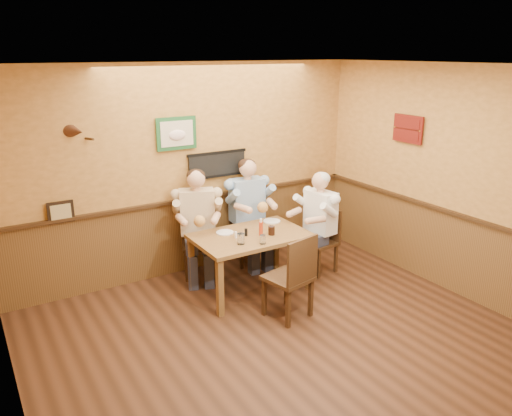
{
  "coord_description": "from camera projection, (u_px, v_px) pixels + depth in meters",
  "views": [
    {
      "loc": [
        -2.65,
        -3.48,
        2.93
      ],
      "look_at": [
        0.37,
        1.45,
        1.1
      ],
      "focal_mm": 35.0,
      "sensor_mm": 36.0,
      "label": 1
    }
  ],
  "objects": [
    {
      "name": "room",
      "position": [
        305.0,
        188.0,
        4.73
      ],
      "size": [
        5.02,
        5.03,
        2.81
      ],
      "color": "#321B0F",
      "rests_on": "ground"
    },
    {
      "name": "chair_near_side",
      "position": [
        288.0,
        276.0,
        5.63
      ],
      "size": [
        0.55,
        0.55,
        1.01
      ],
      "primitive_type": null,
      "rotation": [
        0.0,
        0.0,
        3.35
      ],
      "color": "#3E2713",
      "rests_on": "ground"
    },
    {
      "name": "hot_sauce_bottle",
      "position": [
        261.0,
        228.0,
        6.12
      ],
      "size": [
        0.05,
        0.05,
        0.2
      ],
      "primitive_type": "cylinder",
      "rotation": [
        0.0,
        0.0,
        -0.05
      ],
      "color": "#B73313",
      "rests_on": "dining_table"
    },
    {
      "name": "plate_far_left",
      "position": [
        225.0,
        232.0,
        6.23
      ],
      "size": [
        0.27,
        0.27,
        0.01
      ],
      "primitive_type": "cylinder",
      "rotation": [
        0.0,
        0.0,
        -0.24
      ],
      "color": "silver",
      "rests_on": "dining_table"
    },
    {
      "name": "dining_table",
      "position": [
        250.0,
        241.0,
        6.21
      ],
      "size": [
        1.4,
        0.9,
        0.75
      ],
      "color": "brown",
      "rests_on": "ground"
    },
    {
      "name": "chair_back_left",
      "position": [
        198.0,
        243.0,
        6.68
      ],
      "size": [
        0.56,
        0.56,
        0.93
      ],
      "primitive_type": null,
      "rotation": [
        0.0,
        0.0,
        -0.37
      ],
      "color": "#3E2713",
      "rests_on": "ground"
    },
    {
      "name": "chair_right_end",
      "position": [
        319.0,
        241.0,
        6.81
      ],
      "size": [
        0.46,
        0.46,
        0.89
      ],
      "primitive_type": null,
      "rotation": [
        0.0,
        0.0,
        -1.45
      ],
      "color": "#3E2713",
      "rests_on": "ground"
    },
    {
      "name": "water_glass_left",
      "position": [
        241.0,
        239.0,
        5.86
      ],
      "size": [
        0.09,
        0.09,
        0.13
      ],
      "primitive_type": "cylinder",
      "rotation": [
        0.0,
        0.0,
        -0.04
      ],
      "color": "silver",
      "rests_on": "dining_table"
    },
    {
      "name": "cola_tumbler",
      "position": [
        272.0,
        230.0,
        6.16
      ],
      "size": [
        0.11,
        0.11,
        0.11
      ],
      "primitive_type": "cylinder",
      "rotation": [
        0.0,
        0.0,
        -0.36
      ],
      "color": "black",
      "rests_on": "dining_table"
    },
    {
      "name": "plate_far_right",
      "position": [
        272.0,
        221.0,
        6.65
      ],
      "size": [
        0.3,
        0.3,
        0.02
      ],
      "primitive_type": "cylinder",
      "rotation": [
        0.0,
        0.0,
        0.43
      ],
      "color": "silver",
      "rests_on": "dining_table"
    },
    {
      "name": "diner_tan_shirt",
      "position": [
        198.0,
        229.0,
        6.62
      ],
      "size": [
        0.8,
        0.8,
        1.33
      ],
      "primitive_type": null,
      "rotation": [
        0.0,
        0.0,
        -0.37
      ],
      "color": "beige",
      "rests_on": "ground"
    },
    {
      "name": "diner_blue_polo",
      "position": [
        247.0,
        217.0,
        7.05
      ],
      "size": [
        0.67,
        0.67,
        1.36
      ],
      "primitive_type": null,
      "rotation": [
        0.0,
        0.0,
        -0.07
      ],
      "color": "#87A6CB",
      "rests_on": "ground"
    },
    {
      "name": "water_glass_mid",
      "position": [
        263.0,
        239.0,
        5.87
      ],
      "size": [
        0.08,
        0.08,
        0.11
      ],
      "primitive_type": "cylinder",
      "rotation": [
        0.0,
        0.0,
        -0.13
      ],
      "color": "silver",
      "rests_on": "dining_table"
    },
    {
      "name": "chair_back_right",
      "position": [
        247.0,
        231.0,
        7.11
      ],
      "size": [
        0.47,
        0.47,
        0.95
      ],
      "primitive_type": null,
      "rotation": [
        0.0,
        0.0,
        -0.07
      ],
      "color": "#3E2713",
      "rests_on": "ground"
    },
    {
      "name": "salt_shaker",
      "position": [
        236.0,
        235.0,
        6.06
      ],
      "size": [
        0.04,
        0.04,
        0.08
      ],
      "primitive_type": "cylinder",
      "rotation": [
        0.0,
        0.0,
        0.43
      ],
      "color": "white",
      "rests_on": "dining_table"
    },
    {
      "name": "diner_white_elder",
      "position": [
        320.0,
        228.0,
        6.75
      ],
      "size": [
        0.65,
        0.65,
        1.27
      ],
      "primitive_type": null,
      "rotation": [
        0.0,
        0.0,
        -1.45
      ],
      "color": "white",
      "rests_on": "ground"
    },
    {
      "name": "pepper_shaker",
      "position": [
        246.0,
        232.0,
        6.13
      ],
      "size": [
        0.04,
        0.04,
        0.09
      ],
      "primitive_type": "cylinder",
      "rotation": [
        0.0,
        0.0,
        0.13
      ],
      "color": "black",
      "rests_on": "dining_table"
    }
  ]
}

